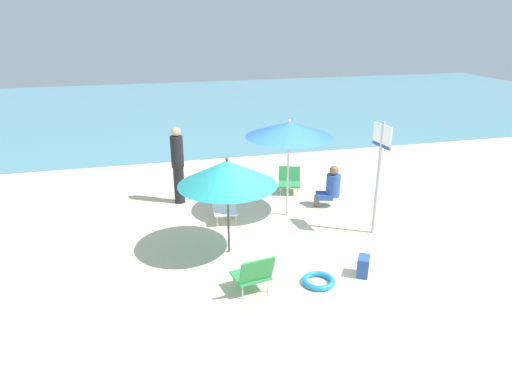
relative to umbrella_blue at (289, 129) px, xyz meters
The scene contains 12 objects.
ground_plane 2.29m from the umbrella_blue, 111.02° to the right, with size 40.00×40.00×0.00m, color beige.
sea_water 12.46m from the umbrella_blue, 92.27° to the left, with size 40.00×16.00×0.01m, color #5693A3.
umbrella_blue is the anchor object (origin of this frame).
umbrella_teal 2.00m from the umbrella_blue, 139.19° to the right, with size 1.69×1.69×1.77m.
beach_chair_a 3.34m from the umbrella_blue, 117.40° to the right, with size 0.61×0.63×0.68m.
beach_chair_b 2.07m from the umbrella_blue, 70.13° to the left, with size 0.65×0.67×0.57m.
beach_chair_c 2.00m from the umbrella_blue, behind, with size 0.50×0.62×0.68m.
person_a 2.63m from the umbrella_blue, 149.44° to the left, with size 0.27×0.27×1.73m.
person_b 1.74m from the umbrella_blue, 11.48° to the left, with size 0.54×0.40×0.94m.
warning_sign 1.86m from the umbrella_blue, 41.52° to the right, with size 0.08×0.54×2.18m.
swim_ring 3.21m from the umbrella_blue, 96.92° to the right, with size 0.52×0.52×0.09m, color #238CD8.
beach_bag 3.11m from the umbrella_blue, 79.81° to the right, with size 0.28×0.18×0.33m, color #2D519E.
Camera 1 is at (-2.31, -7.18, 3.99)m, focal length 32.35 mm.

